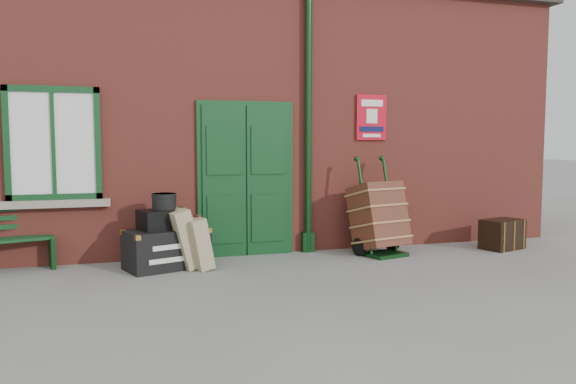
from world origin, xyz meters
name	(u,v)px	position (x,y,z in m)	size (l,w,h in m)	color
ground	(295,276)	(0.00, 0.00, 0.00)	(80.00, 80.00, 0.00)	gray
station_building	(237,115)	(0.00, 3.49, 2.16)	(10.30, 4.30, 4.36)	#9E3F33
houdini_trunk	(167,249)	(-1.50, 0.91, 0.26)	(1.04, 0.57, 0.52)	black
strongbox	(162,219)	(-1.55, 0.91, 0.65)	(0.57, 0.42, 0.26)	black
hatbox	(164,201)	(-1.52, 0.94, 0.89)	(0.31, 0.31, 0.21)	black
suitcase_back	(181,238)	(-1.31, 0.86, 0.40)	(0.22, 0.56, 0.78)	tan
suitcase_front	(196,243)	(-1.13, 0.76, 0.35)	(0.20, 0.50, 0.67)	tan
porter_trolley	(379,218)	(1.60, 0.95, 0.55)	(0.85, 0.90, 1.43)	black
dark_trunk	(502,234)	(3.64, 0.78, 0.23)	(0.64, 0.42, 0.46)	black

